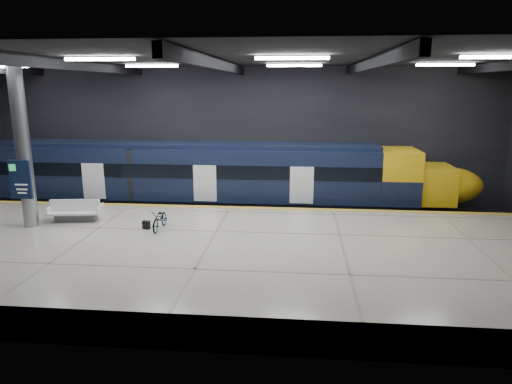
# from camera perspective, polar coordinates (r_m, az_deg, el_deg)

# --- Properties ---
(ground) EXTENTS (30.00, 30.00, 0.00)m
(ground) POSITION_cam_1_polar(r_m,az_deg,el_deg) (20.20, -4.39, -6.97)
(ground) COLOR black
(ground) RESTS_ON ground
(room_shell) EXTENTS (30.10, 16.10, 8.05)m
(room_shell) POSITION_cam_1_polar(r_m,az_deg,el_deg) (19.01, -4.69, 9.44)
(room_shell) COLOR black
(room_shell) RESTS_ON ground
(platform) EXTENTS (30.00, 11.00, 1.10)m
(platform) POSITION_cam_1_polar(r_m,az_deg,el_deg) (17.70, -5.78, -8.06)
(platform) COLOR #B6AF9A
(platform) RESTS_ON ground
(safety_strip) EXTENTS (30.00, 0.40, 0.01)m
(safety_strip) POSITION_cam_1_polar(r_m,az_deg,el_deg) (22.45, -3.26, -1.92)
(safety_strip) COLOR gold
(safety_strip) RESTS_ON platform
(rails) EXTENTS (30.00, 1.52, 0.16)m
(rails) POSITION_cam_1_polar(r_m,az_deg,el_deg) (25.35, -2.31, -2.55)
(rails) COLOR gray
(rails) RESTS_ON ground
(train) EXTENTS (29.40, 2.84, 3.79)m
(train) POSITION_cam_1_polar(r_m,az_deg,el_deg) (25.38, -8.43, 1.93)
(train) COLOR black
(train) RESTS_ON ground
(bench) EXTENTS (2.33, 1.23, 0.98)m
(bench) POSITION_cam_1_polar(r_m,az_deg,el_deg) (21.64, -21.59, -2.50)
(bench) COLOR #595B60
(bench) RESTS_ON platform
(bicycle) EXTENTS (0.61, 1.70, 0.89)m
(bicycle) POSITION_cam_1_polar(r_m,az_deg,el_deg) (19.35, -11.91, -3.31)
(bicycle) COLOR #99999E
(bicycle) RESTS_ON platform
(pannier_bag) EXTENTS (0.34, 0.27, 0.35)m
(pannier_bag) POSITION_cam_1_polar(r_m,az_deg,el_deg) (19.61, -13.55, -4.01)
(pannier_bag) COLOR black
(pannier_bag) RESTS_ON platform
(info_column) EXTENTS (0.90, 0.78, 6.90)m
(info_column) POSITION_cam_1_polar(r_m,az_deg,el_deg) (21.10, -27.16, 4.97)
(info_column) COLOR #9EA0A5
(info_column) RESTS_ON platform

